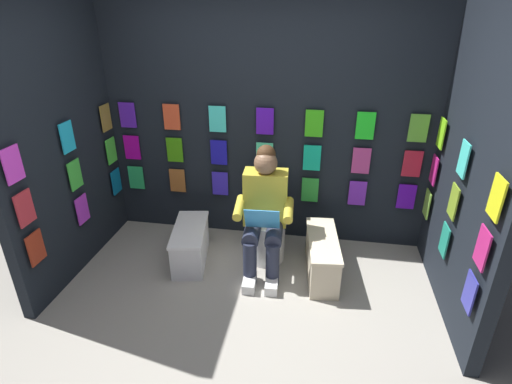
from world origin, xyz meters
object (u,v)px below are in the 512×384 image
at_px(person_reading, 264,211).
at_px(comic_longbox_far, 191,244).
at_px(toilet, 266,225).
at_px(comic_longbox_near, 322,257).

height_order(person_reading, comic_longbox_far, person_reading).
xyz_separation_m(toilet, comic_longbox_far, (0.71, 0.26, -0.14)).
relative_size(person_reading, comic_longbox_near, 1.48).
xyz_separation_m(person_reading, comic_longbox_near, (-0.55, 0.04, -0.40)).
distance_m(toilet, comic_longbox_near, 0.63).
height_order(toilet, person_reading, person_reading).
height_order(person_reading, comic_longbox_near, person_reading).
relative_size(person_reading, comic_longbox_far, 1.63).
distance_m(person_reading, comic_longbox_far, 0.83).
distance_m(toilet, person_reading, 0.35).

